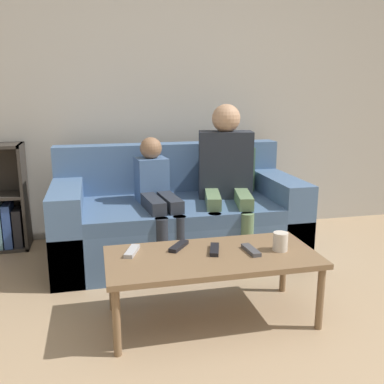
# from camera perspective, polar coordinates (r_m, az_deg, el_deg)

# --- Properties ---
(wall_back) EXTENTS (12.00, 0.06, 2.60)m
(wall_back) POSITION_cam_1_polar(r_m,az_deg,el_deg) (3.81, -1.74, 14.03)
(wall_back) COLOR #B7B2A8
(wall_back) RESTS_ON ground_plane
(couch) EXTENTS (1.83, 0.91, 0.84)m
(couch) POSITION_cam_1_polar(r_m,az_deg,el_deg) (3.33, -1.93, -3.59)
(couch) COLOR #4C6B93
(couch) RESTS_ON ground_plane
(coffee_table) EXTENTS (1.16, 0.54, 0.39)m
(coffee_table) POSITION_cam_1_polar(r_m,az_deg,el_deg) (2.38, 2.69, -9.15)
(coffee_table) COLOR brown
(coffee_table) RESTS_ON ground_plane
(person_adult) EXTENTS (0.48, 0.68, 1.16)m
(person_adult) POSITION_cam_1_polar(r_m,az_deg,el_deg) (3.25, 4.58, 3.07)
(person_adult) COLOR #66845B
(person_adult) RESTS_ON ground_plane
(person_child) EXTENTS (0.29, 0.64, 0.92)m
(person_child) POSITION_cam_1_polar(r_m,az_deg,el_deg) (3.10, -4.65, -0.28)
(person_child) COLOR #282D38
(person_child) RESTS_ON ground_plane
(cup_near) EXTENTS (0.08, 0.08, 0.10)m
(cup_near) POSITION_cam_1_polar(r_m,az_deg,el_deg) (2.46, 11.70, -6.48)
(cup_near) COLOR silver
(cup_near) RESTS_ON coffee_table
(tv_remote_0) EXTENTS (0.10, 0.18, 0.02)m
(tv_remote_0) POSITION_cam_1_polar(r_m,az_deg,el_deg) (2.40, -8.00, -7.82)
(tv_remote_0) COLOR #B7B7BC
(tv_remote_0) RESTS_ON coffee_table
(tv_remote_1) EXTENTS (0.10, 0.18, 0.02)m
(tv_remote_1) POSITION_cam_1_polar(r_m,az_deg,el_deg) (2.41, 3.01, -7.68)
(tv_remote_1) COLOR black
(tv_remote_1) RESTS_ON coffee_table
(tv_remote_2) EXTENTS (0.14, 0.16, 0.02)m
(tv_remote_2) POSITION_cam_1_polar(r_m,az_deg,el_deg) (2.45, -1.78, -7.23)
(tv_remote_2) COLOR black
(tv_remote_2) RESTS_ON coffee_table
(tv_remote_3) EXTENTS (0.06, 0.17, 0.02)m
(tv_remote_3) POSITION_cam_1_polar(r_m,az_deg,el_deg) (2.42, 7.87, -7.68)
(tv_remote_3) COLOR #47474C
(tv_remote_3) RESTS_ON coffee_table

